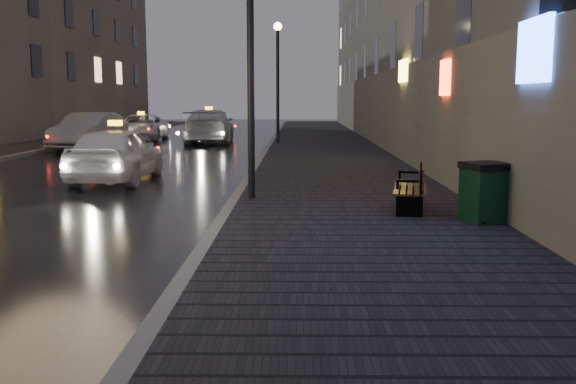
# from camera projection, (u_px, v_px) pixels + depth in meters

# --- Properties ---
(ground) EXTENTS (120.00, 120.00, 0.00)m
(ground) POSITION_uv_depth(u_px,v_px,m) (43.00, 295.00, 7.02)
(ground) COLOR black
(ground) RESTS_ON ground
(sidewalk) EXTENTS (4.60, 58.00, 0.15)m
(sidewalk) POSITION_uv_depth(u_px,v_px,m) (324.00, 146.00, 27.72)
(sidewalk) COLOR black
(sidewalk) RESTS_ON ground
(curb) EXTENTS (0.20, 58.00, 0.15)m
(curb) POSITION_uv_depth(u_px,v_px,m) (269.00, 146.00, 27.76)
(curb) COLOR slate
(curb) RESTS_ON ground
(sidewalk_far) EXTENTS (2.40, 58.00, 0.15)m
(sidewalk_far) POSITION_uv_depth(u_px,v_px,m) (36.00, 146.00, 27.93)
(sidewalk_far) COLOR black
(sidewalk_far) RESTS_ON ground
(curb_far) EXTENTS (0.20, 58.00, 0.15)m
(curb_far) POSITION_uv_depth(u_px,v_px,m) (65.00, 146.00, 27.91)
(curb_far) COLOR slate
(curb_far) RESTS_ON ground
(building_near) EXTENTS (1.80, 50.00, 13.00)m
(building_near) POSITION_uv_depth(u_px,v_px,m) (389.00, 6.00, 30.69)
(building_near) COLOR #605B54
(building_near) RESTS_ON ground
(building_far_c) EXTENTS (6.00, 22.00, 11.00)m
(building_far_c) POSITION_uv_depth(u_px,v_px,m) (68.00, 50.00, 45.04)
(building_far_c) COLOR #6B6051
(building_far_c) RESTS_ON ground
(lamp_near) EXTENTS (0.36, 0.36, 5.28)m
(lamp_near) POSITION_uv_depth(u_px,v_px,m) (250.00, 28.00, 12.42)
(lamp_near) COLOR black
(lamp_near) RESTS_ON sidewalk
(lamp_far) EXTENTS (0.36, 0.36, 5.28)m
(lamp_far) POSITION_uv_depth(u_px,v_px,m) (278.00, 67.00, 28.25)
(lamp_far) COLOR black
(lamp_far) RESTS_ON sidewalk
(bench) EXTENTS (0.84, 1.69, 0.82)m
(bench) POSITION_uv_depth(u_px,v_px,m) (414.00, 187.00, 11.43)
(bench) COLOR black
(bench) RESTS_ON sidewalk
(trash_bin) EXTENTS (0.81, 0.81, 0.97)m
(trash_bin) POSITION_uv_depth(u_px,v_px,m) (484.00, 192.00, 10.36)
(trash_bin) COLOR black
(trash_bin) RESTS_ON sidewalk
(taxi_near) EXTENTS (1.74, 4.25, 1.44)m
(taxi_near) POSITION_uv_depth(u_px,v_px,m) (116.00, 154.00, 16.50)
(taxi_near) COLOR white
(taxi_near) RESTS_ON ground
(car_left_mid) EXTENTS (2.17, 4.85, 1.55)m
(car_left_mid) POSITION_uv_depth(u_px,v_px,m) (89.00, 131.00, 26.71)
(car_left_mid) COLOR gray
(car_left_mid) RESTS_ON ground
(taxi_mid) EXTENTS (2.62, 5.68, 1.61)m
(taxi_mid) POSITION_uv_depth(u_px,v_px,m) (209.00, 126.00, 30.96)
(taxi_mid) COLOR silver
(taxi_mid) RESTS_ON ground
(taxi_far) EXTENTS (2.43, 4.90, 1.34)m
(taxi_far) POSITION_uv_depth(u_px,v_px,m) (141.00, 127.00, 32.85)
(taxi_far) COLOR silver
(taxi_far) RESTS_ON ground
(car_far) EXTENTS (1.87, 4.04, 1.34)m
(car_far) POSITION_uv_depth(u_px,v_px,m) (213.00, 121.00, 42.79)
(car_far) COLOR gray
(car_far) RESTS_ON ground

